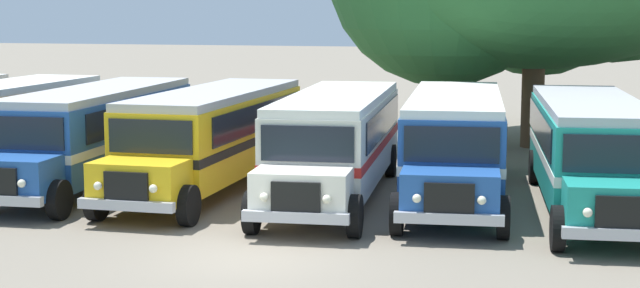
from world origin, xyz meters
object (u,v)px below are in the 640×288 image
(parked_bus_slot_6, at_px, (590,147))
(parked_bus_slot_3, at_px, (213,134))
(parked_bus_slot_2, at_px, (96,131))
(parked_bus_slot_5, at_px, (455,140))
(parked_bus_slot_4, at_px, (336,139))

(parked_bus_slot_6, bearing_deg, parked_bus_slot_3, -96.54)
(parked_bus_slot_2, height_order, parked_bus_slot_5, same)
(parked_bus_slot_6, bearing_deg, parked_bus_slot_5, -105.01)
(parked_bus_slot_2, relative_size, parked_bus_slot_3, 1.01)
(parked_bus_slot_4, bearing_deg, parked_bus_slot_3, -99.02)
(parked_bus_slot_3, xyz_separation_m, parked_bus_slot_5, (6.93, 0.39, 0.00))
(parked_bus_slot_4, height_order, parked_bus_slot_6, same)
(parked_bus_slot_2, distance_m, parked_bus_slot_5, 10.55)
(parked_bus_slot_5, bearing_deg, parked_bus_slot_6, 75.10)
(parked_bus_slot_3, bearing_deg, parked_bus_slot_4, 85.52)
(parked_bus_slot_4, bearing_deg, parked_bus_slot_6, 86.18)
(parked_bus_slot_4, bearing_deg, parked_bus_slot_5, 97.62)
(parked_bus_slot_3, distance_m, parked_bus_slot_5, 6.94)
(parked_bus_slot_2, xyz_separation_m, parked_bus_slot_4, (7.32, -0.10, 0.00))
(parked_bus_slot_3, height_order, parked_bus_slot_6, same)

